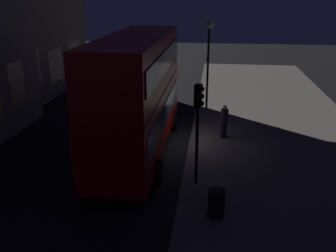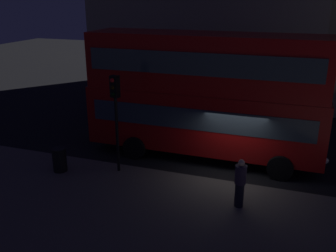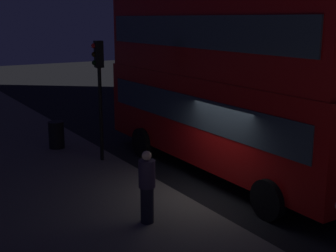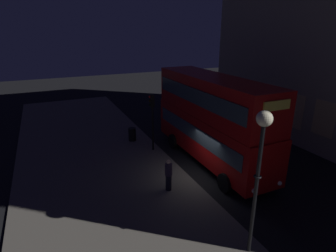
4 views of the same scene
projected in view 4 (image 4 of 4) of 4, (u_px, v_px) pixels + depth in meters
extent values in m
plane|color=black|center=(203.00, 176.00, 16.19)|extent=(80.00, 80.00, 0.00)
cube|color=#5B564F|center=(110.00, 197.00, 14.05)|extent=(44.00, 9.29, 0.12)
cube|color=tan|center=(325.00, 21.00, 21.89)|extent=(14.94, 9.30, 17.51)
cube|color=#F2D18C|center=(233.00, 91.00, 26.22)|extent=(1.53, 0.06, 2.07)
cube|color=#F9E09E|center=(250.00, 100.00, 24.28)|extent=(1.53, 0.06, 1.95)
cube|color=#F9E09E|center=(270.00, 100.00, 22.05)|extent=(1.53, 0.06, 2.51)
cube|color=#F2D18C|center=(294.00, 111.00, 20.08)|extent=(1.53, 0.06, 2.49)
cube|color=#F2D18C|center=(324.00, 119.00, 17.99)|extent=(1.53, 0.06, 2.31)
cube|color=#9E0C0C|center=(211.00, 134.00, 17.55)|extent=(10.20, 2.55, 2.60)
cube|color=#9E0C0C|center=(213.00, 96.00, 16.72)|extent=(10.00, 2.50, 2.37)
cube|color=#2D3842|center=(211.00, 130.00, 17.44)|extent=(9.38, 2.61, 0.90)
cube|color=#2D3842|center=(213.00, 94.00, 16.68)|extent=(9.38, 2.61, 0.90)
cube|color=#F2D84C|center=(277.00, 105.00, 12.18)|extent=(0.09, 1.51, 0.44)
sphere|color=white|center=(280.00, 183.00, 13.80)|extent=(0.24, 0.24, 0.24)
sphere|color=white|center=(254.00, 191.00, 13.16)|extent=(0.24, 0.24, 0.24)
cylinder|color=black|center=(263.00, 173.00, 15.52)|extent=(1.03, 0.24, 1.03)
cylinder|color=black|center=(224.00, 183.00, 14.49)|extent=(1.03, 0.24, 1.03)
cylinder|color=black|center=(204.00, 136.00, 20.90)|extent=(1.03, 0.24, 1.03)
cylinder|color=black|center=(173.00, 141.00, 19.87)|extent=(1.03, 0.24, 1.03)
cylinder|color=black|center=(153.00, 129.00, 18.92)|extent=(0.12, 0.12, 3.12)
cube|color=black|center=(152.00, 101.00, 18.26)|extent=(0.36, 0.31, 0.85)
sphere|color=red|center=(150.00, 97.00, 18.14)|extent=(0.17, 0.17, 0.17)
sphere|color=black|center=(150.00, 101.00, 18.23)|extent=(0.17, 0.17, 0.17)
sphere|color=black|center=(150.00, 105.00, 18.31)|extent=(0.17, 0.17, 0.17)
cylinder|color=black|center=(255.00, 193.00, 9.77)|extent=(0.14, 0.14, 5.06)
torus|color=black|center=(257.00, 177.00, 9.54)|extent=(0.28, 0.28, 0.06)
sphere|color=#F9EFC6|center=(265.00, 119.00, 8.85)|extent=(0.54, 0.54, 0.54)
cylinder|color=black|center=(169.00, 182.00, 14.46)|extent=(0.31, 0.31, 0.87)
cylinder|color=#2D2338|center=(169.00, 169.00, 14.21)|extent=(0.39, 0.39, 0.65)
sphere|color=beige|center=(169.00, 162.00, 14.07)|extent=(0.22, 0.22, 0.22)
cylinder|color=black|center=(132.00, 134.00, 20.91)|extent=(0.57, 0.57, 0.99)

